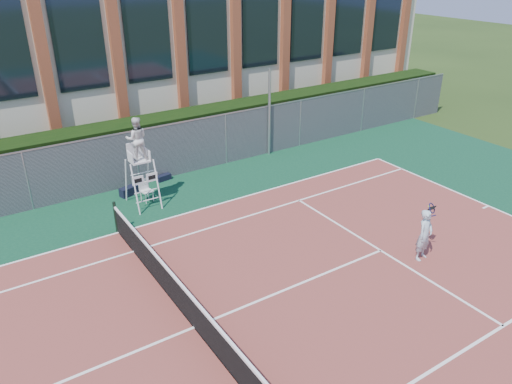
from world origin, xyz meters
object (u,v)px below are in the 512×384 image
umpire_chair (137,141)px  tennis_player (425,235)px  steel_pole (269,113)px  plastic_chair (145,188)px

umpire_chair → tennis_player: size_ratio=2.04×
steel_pole → plastic_chair: 6.82m
plastic_chair → tennis_player: size_ratio=0.52×
tennis_player → plastic_chair: bearing=123.5°
umpire_chair → steel_pole: bearing=13.9°
tennis_player → umpire_chair: bearing=125.1°
steel_pole → plastic_chair: size_ratio=4.60×
steel_pole → plastic_chair: (-6.51, -1.44, -1.43)m
steel_pole → tennis_player: size_ratio=2.37×
umpire_chair → plastic_chair: bearing=48.7°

